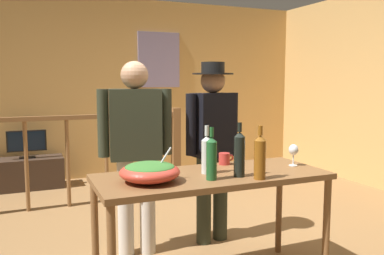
# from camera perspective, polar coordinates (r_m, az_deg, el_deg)

# --- Properties ---
(ground_plane) EXTENTS (7.79, 7.79, 0.00)m
(ground_plane) POSITION_cam_1_polar(r_m,az_deg,el_deg) (3.68, 1.78, -16.34)
(ground_plane) COLOR olive
(back_wall) EXTENTS (5.93, 0.10, 2.65)m
(back_wall) POSITION_cam_1_polar(r_m,az_deg,el_deg) (6.24, -9.75, 5.51)
(back_wall) COLOR tan
(back_wall) RESTS_ON ground_plane
(side_wall_right) EXTENTS (0.10, 4.49, 2.65)m
(side_wall_right) POSITION_cam_1_polar(r_m,az_deg,el_deg) (5.92, 25.01, 4.92)
(side_wall_right) COLOR tan
(side_wall_right) RESTS_ON ground_plane
(framed_picture) EXTENTS (0.66, 0.03, 0.84)m
(framed_picture) POSITION_cam_1_polar(r_m,az_deg,el_deg) (6.34, -4.68, 9.49)
(framed_picture) COLOR #877DAC
(stair_railing) EXTENTS (3.15, 0.10, 1.10)m
(stair_railing) POSITION_cam_1_polar(r_m,az_deg,el_deg) (4.81, -14.43, -2.77)
(stair_railing) COLOR brown
(stair_railing) RESTS_ON ground_plane
(tv_console) EXTENTS (0.90, 0.40, 0.41)m
(tv_console) POSITION_cam_1_polar(r_m,az_deg,el_deg) (5.86, -22.10, -5.99)
(tv_console) COLOR #38281E
(tv_console) RESTS_ON ground_plane
(flat_screen_tv) EXTENTS (0.49, 0.12, 0.37)m
(flat_screen_tv) POSITION_cam_1_polar(r_m,az_deg,el_deg) (5.75, -22.29, -1.87)
(flat_screen_tv) COLOR black
(flat_screen_tv) RESTS_ON tv_console
(serving_table) EXTENTS (1.60, 0.65, 0.80)m
(serving_table) POSITION_cam_1_polar(r_m,az_deg,el_deg) (2.81, 2.87, -8.17)
(serving_table) COLOR brown
(serving_table) RESTS_ON ground_plane
(salad_bowl) EXTENTS (0.38, 0.38, 0.21)m
(salad_bowl) POSITION_cam_1_polar(r_m,az_deg,el_deg) (2.57, -5.97, -6.13)
(salad_bowl) COLOR #CC3D2D
(salad_bowl) RESTS_ON serving_table
(wine_glass) EXTENTS (0.07, 0.07, 0.16)m
(wine_glass) POSITION_cam_1_polar(r_m,az_deg,el_deg) (3.12, 14.13, -3.20)
(wine_glass) COLOR silver
(wine_glass) RESTS_ON serving_table
(wine_bottle_amber) EXTENTS (0.08, 0.08, 0.35)m
(wine_bottle_amber) POSITION_cam_1_polar(r_m,az_deg,el_deg) (2.65, 9.55, -4.05)
(wine_bottle_amber) COLOR brown
(wine_bottle_amber) RESTS_ON serving_table
(wine_bottle_green) EXTENTS (0.07, 0.07, 0.34)m
(wine_bottle_green) POSITION_cam_1_polar(r_m,az_deg,el_deg) (2.60, 2.78, -4.28)
(wine_bottle_green) COLOR #1E5628
(wine_bottle_green) RESTS_ON serving_table
(wine_bottle_dark) EXTENTS (0.07, 0.07, 0.36)m
(wine_bottle_dark) POSITION_cam_1_polar(r_m,az_deg,el_deg) (2.70, 6.71, -3.66)
(wine_bottle_dark) COLOR black
(wine_bottle_dark) RESTS_ON serving_table
(wine_bottle_clear) EXTENTS (0.07, 0.07, 0.33)m
(wine_bottle_clear) POSITION_cam_1_polar(r_m,az_deg,el_deg) (2.77, 2.08, -3.73)
(wine_bottle_clear) COLOR silver
(wine_bottle_clear) RESTS_ON serving_table
(mug_red) EXTENTS (0.12, 0.09, 0.09)m
(mug_red) POSITION_cam_1_polar(r_m,az_deg,el_deg) (3.09, 4.62, -4.41)
(mug_red) COLOR #B7332D
(mug_red) RESTS_ON serving_table
(person_standing_left) EXTENTS (0.59, 0.28, 1.59)m
(person_standing_left) POSITION_cam_1_polar(r_m,az_deg,el_deg) (3.31, -7.97, -2.05)
(person_standing_left) COLOR beige
(person_standing_left) RESTS_ON ground_plane
(person_standing_right) EXTENTS (0.53, 0.36, 1.60)m
(person_standing_right) POSITION_cam_1_polar(r_m,az_deg,el_deg) (3.55, 2.91, -1.51)
(person_standing_right) COLOR #2D3323
(person_standing_right) RESTS_ON ground_plane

